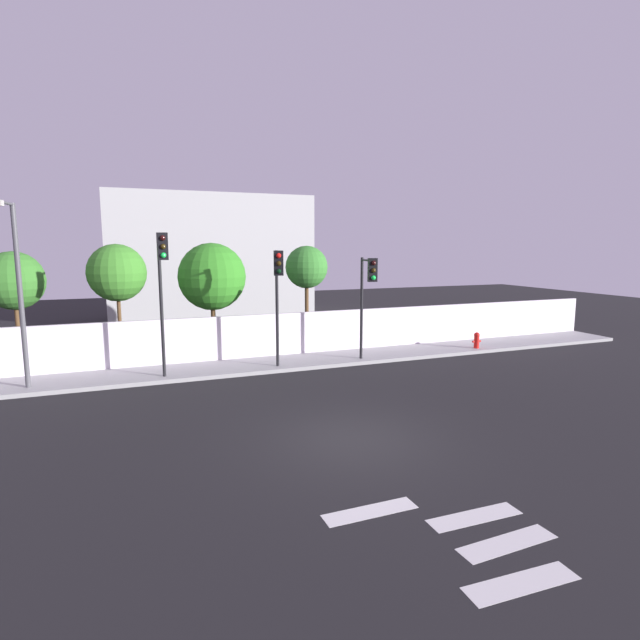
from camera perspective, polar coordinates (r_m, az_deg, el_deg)
The scene contains 14 objects.
ground_plane at distance 12.90m, azimuth 3.78°, elevation -13.43°, with size 80.00×80.00×0.00m, color black.
sidewalk at distance 20.25m, azimuth -6.22°, elevation -5.11°, with size 36.00×2.40×0.15m, color #9C9C9C.
perimeter_wall at distance 21.28m, azimuth -7.18°, elevation -1.79°, with size 36.00×0.18×1.80m, color white.
crosswalk_marking at distance 9.39m, azimuth 16.15°, elevation -22.62°, with size 3.46×3.03×0.01m.
traffic_light_left at distance 18.66m, azimuth -4.84°, elevation 4.20°, with size 0.45×1.21×4.50m.
traffic_light_center at distance 17.92m, azimuth -17.63°, elevation 4.96°, with size 0.35×1.22×5.10m.
traffic_light_right at distance 19.81m, azimuth 5.47°, elevation 3.89°, with size 0.46×1.61×4.20m.
street_lamp_curbside at distance 18.55m, azimuth -31.44°, elevation 4.02°, with size 0.62×2.09×6.01m.
fire_hydrant at distance 24.04m, azimuth 17.47°, elevation -2.15°, with size 0.44×0.26×0.74m.
roadside_tree_leftmost at distance 22.26m, azimuth -31.61°, elevation 3.82°, with size 2.23×2.23×4.62m.
roadside_tree_midleft at distance 21.91m, azimuth -22.21°, elevation 4.99°, with size 2.33×2.33×4.90m.
roadside_tree_midright at distance 22.21m, azimuth -12.24°, elevation 4.84°, with size 2.92×2.92×4.95m.
roadside_tree_rightmost at distance 23.31m, azimuth -1.54°, elevation 5.99°, with size 1.97×1.97×4.83m.
low_building_distant at distance 34.74m, azimuth -12.54°, elevation 7.00°, with size 12.94×6.00×8.10m, color #B1B1B1.
Camera 1 is at (-5.15, -10.81, 4.80)m, focal length 27.99 mm.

